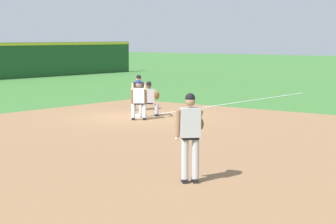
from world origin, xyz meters
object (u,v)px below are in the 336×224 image
first_base_bag (140,116)px  baseball (176,139)px  pitcher (191,132)px  first_baseman (149,97)px  umpire (139,91)px  baserunner (139,98)px

first_base_bag → baseball: bearing=-128.6°
first_base_bag → pitcher: pitcher is taller
baseball → first_baseman: bearing=47.5°
pitcher → umpire: size_ratio=1.27×
first_baseman → baserunner: bearing=-160.6°
first_baseman → umpire: (1.36, 1.70, 0.06)m
first_base_bag → umpire: 2.41m
first_base_bag → first_baseman: bearing=-27.1°
first_base_bag → umpire: umpire is taller
umpire → first_baseman: bearing=-128.7°
first_base_bag → baseball: first_base_bag is taller
baseball → pitcher: 5.73m
baseball → baserunner: baserunner is taller
first_base_bag → baserunner: bearing=-141.5°
pitcher → baserunner: bearing=46.5°
first_base_bag → first_baseman: (0.36, -0.18, 0.69)m
baseball → first_baseman: 5.80m
first_base_bag → pitcher: size_ratio=0.20×
baserunner → umpire: size_ratio=1.00×
baseball → first_base_bag: bearing=51.4°
umpire → baseball: bearing=-131.5°
first_base_bag → baseball: size_ratio=5.14×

